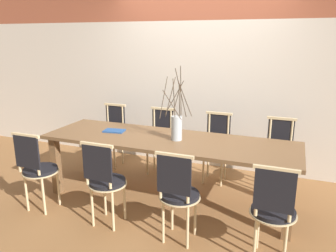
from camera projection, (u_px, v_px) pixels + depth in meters
ground_plane at (168, 199)px, 3.90m from camera, size 16.00×16.00×0.00m
wall_rear at (200, 57)px, 4.62m from camera, size 12.00×0.06×3.20m
dining_table at (168, 146)px, 3.73m from camera, size 2.89×0.86×0.75m
chair_near_leftend at (37, 167)px, 3.54m from camera, size 0.39×0.39×0.91m
chair_near_left at (105, 179)px, 3.24m from camera, size 0.39×0.39×0.91m
chair_near_center at (178, 192)px, 2.97m from camera, size 0.39×0.39×0.91m
chair_near_right at (273, 209)px, 2.68m from camera, size 0.39×0.39×0.91m
chair_far_leftend at (112, 132)px, 4.85m from camera, size 0.39×0.39×0.91m
chair_far_left at (160, 137)px, 4.58m from camera, size 0.39×0.39×0.91m
chair_far_center at (216, 144)px, 4.30m from camera, size 0.39×0.39×0.91m
chair_far_right at (279, 151)px, 4.02m from camera, size 0.39×0.39×0.91m
vase_centerpiece at (177, 126)px, 3.63m from camera, size 0.33×0.32×0.82m
book_stack at (114, 131)px, 3.99m from camera, size 0.27×0.19×0.02m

